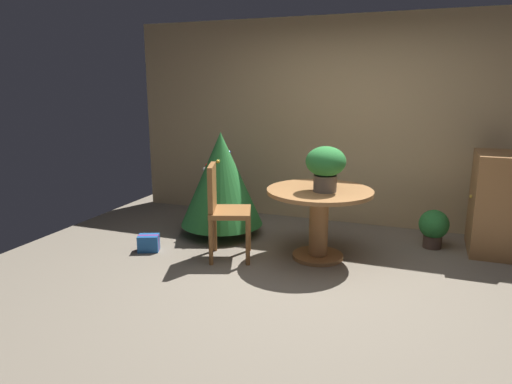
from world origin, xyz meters
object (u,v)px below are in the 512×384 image
object	(u,v)px
round_dining_table	(319,210)
potted_plant	(434,227)
wooden_chair_left_near	(223,206)
wooden_cabinet	(494,203)
holiday_tree	(221,179)
gift_box_blue	(149,243)
flower_vase	(326,165)

from	to	relation	value
round_dining_table	potted_plant	bearing A→B (deg)	33.84
wooden_chair_left_near	wooden_cabinet	bearing A→B (deg)	24.32
potted_plant	wooden_cabinet	bearing A→B (deg)	9.53
wooden_chair_left_near	holiday_tree	xyz separation A→B (m)	(-0.34, 0.71, 0.12)
holiday_tree	wooden_cabinet	xyz separation A→B (m)	(2.97, 0.47, -0.14)
round_dining_table	holiday_tree	distance (m)	1.34
holiday_tree	wooden_cabinet	distance (m)	3.01
gift_box_blue	potted_plant	world-z (taller)	potted_plant
wooden_chair_left_near	wooden_cabinet	xyz separation A→B (m)	(2.63, 1.19, -0.02)
round_dining_table	flower_vase	world-z (taller)	flower_vase
wooden_chair_left_near	gift_box_blue	xyz separation A→B (m)	(-0.84, -0.11, -0.47)
round_dining_table	gift_box_blue	size ratio (longest dim) A/B	4.08
flower_vase	gift_box_blue	xyz separation A→B (m)	(-1.84, -0.38, -0.91)
wooden_cabinet	round_dining_table	bearing A→B (deg)	-153.44
round_dining_table	potted_plant	distance (m)	1.38
holiday_tree	round_dining_table	bearing A→B (deg)	-16.44
wooden_cabinet	gift_box_blue	bearing A→B (deg)	-159.49
round_dining_table	wooden_cabinet	size ratio (longest dim) A/B	1.00
holiday_tree	gift_box_blue	xyz separation A→B (m)	(-0.50, -0.82, -0.59)
wooden_chair_left_near	holiday_tree	world-z (taller)	holiday_tree
gift_box_blue	flower_vase	bearing A→B (deg)	11.64
holiday_tree	potted_plant	distance (m)	2.46
round_dining_table	holiday_tree	size ratio (longest dim) A/B	0.87
flower_vase	potted_plant	bearing A→B (deg)	37.94
round_dining_table	wooden_cabinet	xyz separation A→B (m)	(1.70, 0.85, 0.02)
round_dining_table	wooden_chair_left_near	bearing A→B (deg)	-160.00
flower_vase	gift_box_blue	bearing A→B (deg)	-168.36
wooden_cabinet	potted_plant	size ratio (longest dim) A/B	2.51
round_dining_table	gift_box_blue	distance (m)	1.88
round_dining_table	wooden_cabinet	world-z (taller)	wooden_cabinet
flower_vase	gift_box_blue	size ratio (longest dim) A/B	1.70
flower_vase	wooden_chair_left_near	distance (m)	1.12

